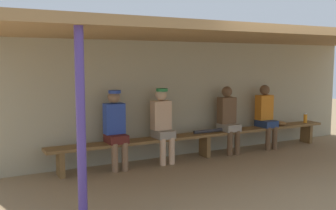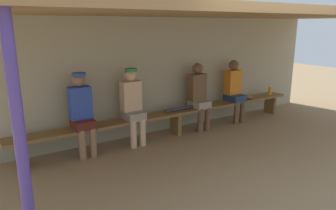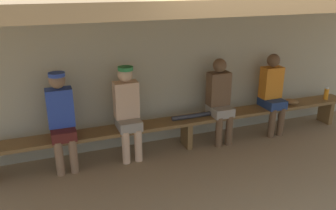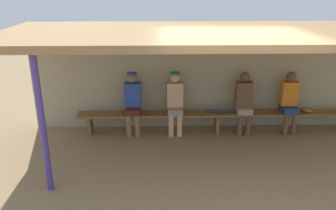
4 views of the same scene
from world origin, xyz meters
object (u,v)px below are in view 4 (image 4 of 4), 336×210
at_px(bench, 217,116).
at_px(baseball_bat, 224,111).
at_px(player_leftmost, 175,100).
at_px(baseball_glove_dark_brown, 307,110).
at_px(player_in_white, 133,101).
at_px(support_post, 42,126).
at_px(player_in_red, 289,100).
at_px(player_near_post, 244,100).

distance_m(bench, baseball_bat, 0.18).
xyz_separation_m(player_leftmost, baseball_glove_dark_brown, (2.84, -0.03, -0.24)).
height_order(player_in_white, player_leftmost, same).
relative_size(player_leftmost, baseball_bat, 1.74).
relative_size(support_post, player_in_white, 1.64).
bearing_deg(baseball_bat, baseball_glove_dark_brown, -0.56).
xyz_separation_m(bench, player_in_red, (1.53, 0.00, 0.34)).
bearing_deg(player_near_post, baseball_bat, -179.57).
xyz_separation_m(bench, baseball_bat, (0.14, -0.00, 0.11)).
bearing_deg(baseball_glove_dark_brown, support_post, 63.74).
distance_m(player_leftmost, baseball_glove_dark_brown, 2.85).
relative_size(player_leftmost, baseball_glove_dark_brown, 5.60).
xyz_separation_m(support_post, player_in_red, (4.53, 2.10, -0.37)).
xyz_separation_m(player_in_red, baseball_bat, (-1.39, -0.00, -0.24)).
bearing_deg(bench, support_post, -144.94).
bearing_deg(bench, player_in_white, 179.89).
height_order(support_post, player_leftmost, support_post).
bearing_deg(player_near_post, baseball_glove_dark_brown, -1.26).
bearing_deg(player_in_red, baseball_bat, -179.87).
distance_m(bench, player_near_post, 0.65).
bearing_deg(player_near_post, player_leftmost, 179.98).
height_order(player_in_white, baseball_bat, player_in_white).
bearing_deg(player_in_white, baseball_glove_dark_brown, -0.47).
distance_m(baseball_glove_dark_brown, baseball_bat, 1.78).
distance_m(player_leftmost, player_near_post, 1.47).
relative_size(bench, baseball_glove_dark_brown, 25.00).
bearing_deg(player_leftmost, player_in_white, 180.00).
height_order(player_near_post, baseball_glove_dark_brown, player_near_post).
relative_size(support_post, baseball_bat, 2.85).
distance_m(player_near_post, baseball_bat, 0.47).
height_order(support_post, bench, support_post).
distance_m(bench, player_in_red, 1.57).
relative_size(support_post, player_in_red, 1.65).
distance_m(support_post, player_in_white, 2.44).
relative_size(baseball_glove_dark_brown, baseball_bat, 0.31).
bearing_deg(player_in_white, player_near_post, -0.01).
relative_size(player_in_white, player_leftmost, 1.00).
bearing_deg(player_leftmost, support_post, -134.64).
relative_size(support_post, bench, 0.37).
height_order(player_in_white, player_in_red, player_in_white).
bearing_deg(baseball_glove_dark_brown, baseball_bat, 40.00).
bearing_deg(player_leftmost, player_in_red, -0.01).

